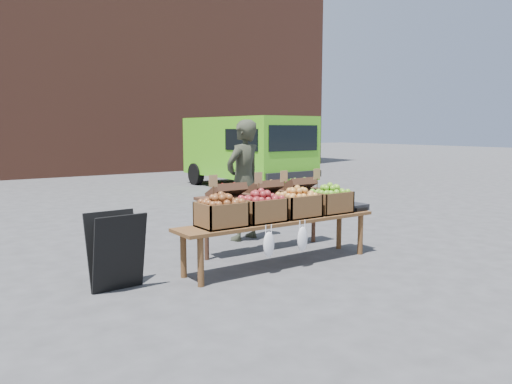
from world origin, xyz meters
TOP-DOWN VIEW (x-y plane):
  - ground at (0.00, 0.00)m, footprint 80.00×80.00m
  - brick_building at (0.00, 15.00)m, footprint 24.00×4.00m
  - delivery_van at (3.65, 6.96)m, footprint 2.09×4.45m
  - vendor at (-0.18, 1.32)m, footprint 0.74×0.59m
  - chalkboard_sign at (-2.57, 0.09)m, footprint 0.55×0.32m
  - back_table at (-0.32, 0.60)m, footprint 2.10×0.44m
  - display_bench at (-0.61, -0.12)m, footprint 2.70×0.56m
  - crate_golden_apples at (-1.44, -0.12)m, footprint 0.50×0.40m
  - crate_russet_pears at (-0.89, -0.12)m, footprint 0.50×0.40m
  - crate_red_apples at (-0.34, -0.12)m, footprint 0.50×0.40m
  - crate_green_apples at (0.21, -0.12)m, footprint 0.50×0.40m
  - weighing_scale at (0.64, -0.12)m, footprint 0.34×0.30m

SIDE VIEW (x-z plane):
  - ground at x=0.00m, z-range 0.00..0.00m
  - display_bench at x=-0.61m, z-range 0.00..0.57m
  - chalkboard_sign at x=-2.57m, z-range 0.00..0.82m
  - back_table at x=-0.32m, z-range 0.00..1.04m
  - weighing_scale at x=0.64m, z-range 0.57..0.65m
  - crate_golden_apples at x=-1.44m, z-range 0.57..0.85m
  - crate_russet_pears at x=-0.89m, z-range 0.57..0.85m
  - crate_red_apples at x=-0.34m, z-range 0.57..0.85m
  - crate_green_apples at x=0.21m, z-range 0.57..0.85m
  - vendor at x=-0.18m, z-range 0.00..1.79m
  - delivery_van at x=3.65m, z-range 0.00..1.98m
  - brick_building at x=0.00m, z-range 0.00..10.00m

